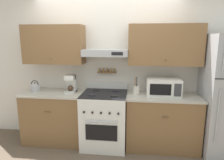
{
  "coord_description": "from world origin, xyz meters",
  "views": [
    {
      "loc": [
        0.49,
        -2.89,
        1.81
      ],
      "look_at": [
        0.13,
        0.26,
        1.15
      ],
      "focal_mm": 32.0,
      "sensor_mm": 36.0,
      "label": 1
    }
  ],
  "objects": [
    {
      "name": "microwave",
      "position": [
        0.96,
        0.36,
        1.04
      ],
      "size": [
        0.54,
        0.4,
        0.27
      ],
      "color": "white",
      "rests_on": "counter_right"
    },
    {
      "name": "counter_right",
      "position": [
        0.96,
        0.32,
        0.45
      ],
      "size": [
        1.19,
        0.62,
        0.9
      ],
      "color": "brown",
      "rests_on": "ground_plane"
    },
    {
      "name": "coffee_maker",
      "position": [
        -0.6,
        0.37,
        1.05
      ],
      "size": [
        0.16,
        0.2,
        0.29
      ],
      "color": "white",
      "rests_on": "counter_left"
    },
    {
      "name": "tea_kettle",
      "position": [
        -1.24,
        0.34,
        0.97
      ],
      "size": [
        0.19,
        0.15,
        0.19
      ],
      "color": "#B7B7BC",
      "rests_on": "counter_left"
    },
    {
      "name": "ground_plane",
      "position": [
        0.0,
        0.0,
        0.0
      ],
      "size": [
        16.0,
        16.0,
        0.0
      ],
      "primitive_type": "plane",
      "color": "brown"
    },
    {
      "name": "wall_back",
      "position": [
        0.03,
        0.59,
        1.41
      ],
      "size": [
        5.2,
        0.46,
        2.55
      ],
      "color": "silver",
      "rests_on": "ground_plane"
    },
    {
      "name": "counter_left",
      "position": [
        -0.9,
        0.32,
        0.45
      ],
      "size": [
        1.05,
        0.62,
        0.9
      ],
      "color": "brown",
      "rests_on": "ground_plane"
    },
    {
      "name": "utensil_crock",
      "position": [
        0.52,
        0.34,
        0.98
      ],
      "size": [
        0.11,
        0.11,
        0.29
      ],
      "color": "silver",
      "rests_on": "counter_right"
    },
    {
      "name": "stove_range",
      "position": [
        0.0,
        0.26,
        0.47
      ],
      "size": [
        0.73,
        0.72,
        1.04
      ],
      "color": "white",
      "rests_on": "ground_plane"
    }
  ]
}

